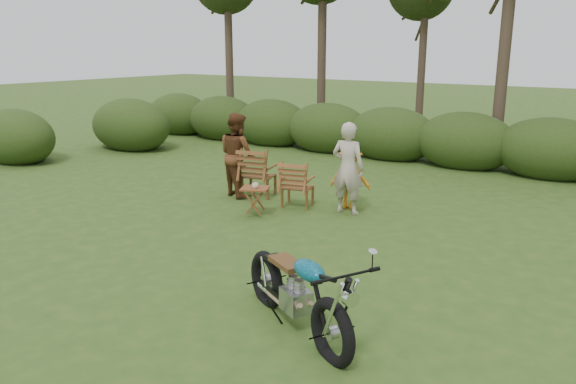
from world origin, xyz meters
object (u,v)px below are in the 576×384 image
Objects in this scene: lawn_chair_left at (259,196)px; adult_b at (238,195)px; child at (349,208)px; adult_a at (347,213)px; lawn_chair_right at (298,206)px; side_table at (255,202)px; cup at (255,186)px; motorcycle at (296,328)px.

lawn_chair_left is 0.59× the size of adult_b.
adult_a is at bearing 99.76° from child.
adult_a is (0.99, 0.14, 0.00)m from lawn_chair_right.
adult_b reaches higher than child.
adult_b is at bearing -15.97° from lawn_chair_right.
lawn_chair_left is 2.07m from adult_a.
adult_b is at bearing 141.14° from side_table.
child is at bearing -73.66° from adult_a.
cup is at bearing 58.02° from lawn_chair_right.
adult_b reaches higher than side_table.
motorcycle is 1.20× the size of adult_a.
lawn_chair_right is 0.75× the size of child.
adult_b is at bearing 10.89° from lawn_chair_left.
lawn_chair_right is at bearing 153.77° from lawn_chair_left.
motorcycle is 1.69× the size of child.
motorcycle is at bearing 115.47° from lawn_chair_left.
cup is (0.80, -1.15, 0.57)m from lawn_chair_left.
lawn_chair_right is 7.44× the size of cup.
adult_b reaches higher than cup.
lawn_chair_right is 1.01m from side_table.
adult_b reaches higher than lawn_chair_right.
child is at bearing 138.66° from motorcycle.
lawn_chair_left is at bearing 158.65° from motorcycle.
cup is at bearing -43.82° from side_table.
motorcycle is at bearing 107.12° from adult_a.
side_table reaches higher than lawn_chair_left.
motorcycle is 4.43m from adult_a.
adult_a is 2.45m from adult_b.
adult_b is at bearing 162.86° from motorcycle.
cup is at bearing 160.86° from motorcycle.
lawn_chair_right is (-2.61, 3.99, 0.00)m from motorcycle.
adult_a reaches higher than lawn_chair_right.
motorcycle is 16.77× the size of cup.
cup is 0.10× the size of child.
side_table is 0.31m from cup.
child is (-1.74, 4.45, 0.00)m from motorcycle.
child reaches higher than motorcycle.
adult_b is (-1.46, 0.00, 0.00)m from lawn_chair_right.
cup is 0.07× the size of adult_a.
adult_a is (2.07, -0.06, 0.00)m from lawn_chair_left.
lawn_chair_left is (-1.07, 0.20, 0.00)m from lawn_chair_right.
cup is (-2.89, 3.04, 0.57)m from motorcycle.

